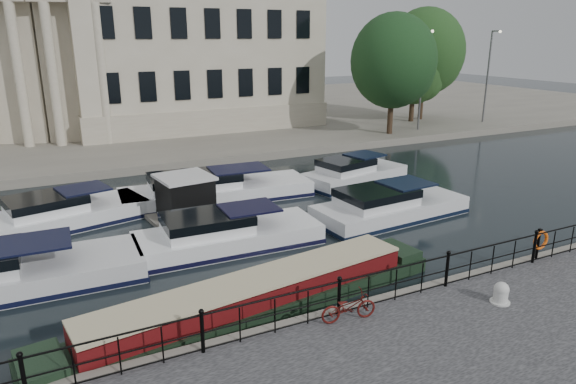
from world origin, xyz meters
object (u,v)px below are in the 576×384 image
object	(u,v)px
harbour_hut	(186,200)
bicycle	(349,307)
mooring_bollard	(501,293)
life_ring_post	(540,241)
narrowboat	(255,303)

from	to	relation	value
harbour_hut	bicycle	bearing A→B (deg)	-90.22
mooring_bollard	bicycle	bearing A→B (deg)	165.71
bicycle	life_ring_post	size ratio (longest dim) A/B	1.41
narrowboat	harbour_hut	xyz separation A→B (m)	(0.43, 9.22, 0.59)
narrowboat	harbour_hut	size ratio (longest dim) A/B	3.85
mooring_bollard	harbour_hut	distance (m)	14.08
bicycle	narrowboat	xyz separation A→B (m)	(-1.84, 2.33, -0.61)
bicycle	narrowboat	size ratio (longest dim) A/B	0.12
bicycle	life_ring_post	bearing A→B (deg)	-78.70
narrowboat	bicycle	bearing A→B (deg)	-59.50
mooring_bollard	life_ring_post	distance (m)	4.02
harbour_hut	mooring_bollard	bearing A→B (deg)	-71.83
bicycle	mooring_bollard	size ratio (longest dim) A/B	2.45
mooring_bollard	narrowboat	xyz separation A→B (m)	(-6.46, 3.50, -0.50)
harbour_hut	narrowboat	bearing A→B (deg)	-99.85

